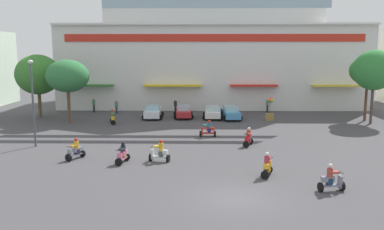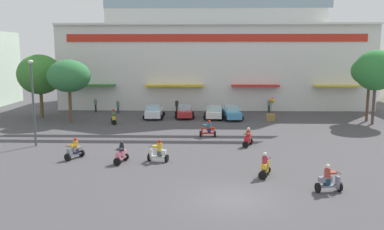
# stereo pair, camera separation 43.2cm
# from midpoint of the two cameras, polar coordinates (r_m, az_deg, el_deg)

# --- Properties ---
(ground_plane) EXTENTS (128.00, 128.00, 0.00)m
(ground_plane) POSITION_cam_midpoint_polar(r_m,az_deg,el_deg) (33.63, 4.46, -3.80)
(ground_plane) COLOR #474548
(colonial_building) EXTENTS (39.87, 19.80, 19.87)m
(colonial_building) POSITION_cam_midpoint_polar(r_m,az_deg,el_deg) (56.97, 3.37, 10.55)
(colonial_building) COLOR silver
(colonial_building) RESTS_ON ground
(plaza_tree_0) EXTENTS (4.46, 3.92, 6.59)m
(plaza_tree_0) POSITION_cam_midpoint_polar(r_m,az_deg,el_deg) (43.62, -16.88, 5.33)
(plaza_tree_0) COLOR brown
(plaza_tree_0) RESTS_ON ground
(plaza_tree_1) EXTENTS (4.28, 3.82, 7.61)m
(plaza_tree_1) POSITION_cam_midpoint_polar(r_m,az_deg,el_deg) (44.81, 25.00, 5.79)
(plaza_tree_1) COLOR brown
(plaza_tree_1) RESTS_ON ground
(plaza_tree_2) EXTENTS (4.93, 4.79, 7.09)m
(plaza_tree_2) POSITION_cam_midpoint_polar(r_m,az_deg,el_deg) (47.99, -20.62, 5.42)
(plaza_tree_2) COLOR brown
(plaza_tree_2) RESTS_ON ground
(plaza_tree_3) EXTENTS (3.79, 3.90, 6.94)m
(plaza_tree_3) POSITION_cam_midpoint_polar(r_m,az_deg,el_deg) (46.49, 24.25, 5.73)
(plaza_tree_3) COLOR brown
(plaza_tree_3) RESTS_ON ground
(parked_car_0) EXTENTS (2.36, 3.97, 1.49)m
(parked_car_0) POSITION_cam_midpoint_polar(r_m,az_deg,el_deg) (44.89, -5.15, 0.49)
(parked_car_0) COLOR silver
(parked_car_0) RESTS_ON ground
(parked_car_1) EXTENTS (2.39, 3.95, 1.40)m
(parked_car_1) POSITION_cam_midpoint_polar(r_m,az_deg,el_deg) (45.03, -0.80, 0.49)
(parked_car_1) COLOR #A82428
(parked_car_1) RESTS_ON ground
(parked_car_2) EXTENTS (2.40, 3.99, 1.41)m
(parked_car_2) POSITION_cam_midpoint_polar(r_m,az_deg,el_deg) (44.67, 3.43, 0.41)
(parked_car_2) COLOR silver
(parked_car_2) RESTS_ON ground
(parked_car_3) EXTENTS (2.44, 4.42, 1.50)m
(parked_car_3) POSITION_cam_midpoint_polar(r_m,az_deg,el_deg) (44.41, 5.96, 0.37)
(parked_car_3) COLOR #4592C8
(parked_car_3) RESTS_ON ground
(scooter_rider_0) EXTENTS (1.49, 0.84, 1.53)m
(scooter_rider_0) POSITION_cam_midpoint_polar(r_m,az_deg,el_deg) (27.62, -4.37, -5.35)
(scooter_rider_0) COLOR black
(scooter_rider_0) RESTS_ON ground
(scooter_rider_1) EXTENTS (1.15, 1.55, 1.50)m
(scooter_rider_1) POSITION_cam_midpoint_polar(r_m,az_deg,el_deg) (29.36, -15.96, -4.85)
(scooter_rider_1) COLOR black
(scooter_rider_1) RESTS_ON ground
(scooter_rider_3) EXTENTS (0.99, 1.48, 1.50)m
(scooter_rider_3) POSITION_cam_midpoint_polar(r_m,az_deg,el_deg) (32.22, 8.36, -3.31)
(scooter_rider_3) COLOR black
(scooter_rider_3) RESTS_ON ground
(scooter_rider_4) EXTENTS (0.93, 1.42, 1.55)m
(scooter_rider_4) POSITION_cam_midpoint_polar(r_m,az_deg,el_deg) (24.74, 10.84, -7.20)
(scooter_rider_4) COLOR black
(scooter_rider_4) RESTS_ON ground
(scooter_rider_5) EXTENTS (1.45, 0.60, 1.50)m
(scooter_rider_5) POSITION_cam_midpoint_polar(r_m,az_deg,el_deg) (35.27, 2.64, -2.12)
(scooter_rider_5) COLOR black
(scooter_rider_5) RESTS_ON ground
(scooter_rider_7) EXTENTS (1.46, 0.75, 1.56)m
(scooter_rider_7) POSITION_cam_midpoint_polar(r_m,az_deg,el_deg) (23.10, 19.40, -8.79)
(scooter_rider_7) COLOR black
(scooter_rider_7) RESTS_ON ground
(scooter_rider_8) EXTENTS (0.89, 1.54, 1.52)m
(scooter_rider_8) POSITION_cam_midpoint_polar(r_m,az_deg,el_deg) (42.17, -10.83, -0.39)
(scooter_rider_8) COLOR black
(scooter_rider_8) RESTS_ON ground
(scooter_rider_9) EXTENTS (0.82, 1.53, 1.47)m
(scooter_rider_9) POSITION_cam_midpoint_polar(r_m,az_deg,el_deg) (27.61, -9.59, -5.52)
(scooter_rider_9) COLOR black
(scooter_rider_9) RESTS_ON ground
(pedestrian_0) EXTENTS (0.42, 0.42, 1.63)m
(pedestrian_0) POSITION_cam_midpoint_polar(r_m,az_deg,el_deg) (49.07, -10.26, 1.31)
(pedestrian_0) COLOR #2C303F
(pedestrian_0) RESTS_ON ground
(pedestrian_1) EXTENTS (0.46, 0.46, 1.75)m
(pedestrian_1) POSITION_cam_midpoint_polar(r_m,az_deg,el_deg) (50.40, -13.34, 1.52)
(pedestrian_1) COLOR black
(pedestrian_1) RESTS_ON ground
(pedestrian_2) EXTENTS (0.53, 0.53, 1.62)m
(pedestrian_2) POSITION_cam_midpoint_polar(r_m,az_deg,el_deg) (48.84, -1.93, 1.42)
(pedestrian_2) COLOR black
(pedestrian_2) RESTS_ON ground
(pedestrian_3) EXTENTS (0.49, 0.49, 1.66)m
(pedestrian_3) POSITION_cam_midpoint_polar(r_m,az_deg,el_deg) (49.78, 11.17, 1.42)
(pedestrian_3) COLOR #1C2727
(pedestrian_3) RESTS_ON ground
(streetlamp_near) EXTENTS (0.40, 0.40, 6.83)m
(streetlamp_near) POSITION_cam_midpoint_polar(r_m,az_deg,el_deg) (33.67, -21.40, 2.48)
(streetlamp_near) COLOR #474C51
(streetlamp_near) RESTS_ON ground
(balloon_vendor_cart) EXTENTS (0.99, 0.78, 2.55)m
(balloon_vendor_cart) POSITION_cam_midpoint_polar(r_m,az_deg,el_deg) (44.12, 11.46, 0.68)
(balloon_vendor_cart) COLOR olive
(balloon_vendor_cart) RESTS_ON ground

